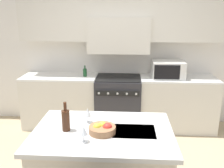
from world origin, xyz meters
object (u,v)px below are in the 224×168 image
at_px(fruit_bowl, 103,129).
at_px(oil_bottle_on_counter, 85,72).
at_px(range_stove, 118,103).
at_px(microwave, 168,69).
at_px(wine_glass_far, 88,113).
at_px(wine_bottle, 66,120).
at_px(wine_glass_near, 84,131).

height_order(fruit_bowl, oil_bottle_on_counter, oil_bottle_on_counter).
relative_size(range_stove, microwave, 1.76).
relative_size(range_stove, wine_glass_far, 5.84).
distance_m(wine_bottle, wine_glass_near, 0.31).
bearing_deg(wine_glass_near, microwave, 63.57).
bearing_deg(range_stove, wine_glass_far, -98.65).
xyz_separation_m(wine_bottle, wine_glass_near, (0.22, -0.22, -0.01)).
bearing_deg(range_stove, microwave, 1.26).
xyz_separation_m(microwave, wine_glass_far, (-1.11, -1.76, -0.09)).
relative_size(range_stove, oil_bottle_on_counter, 4.88).
bearing_deg(fruit_bowl, microwave, 64.94).
bearing_deg(fruit_bowl, wine_glass_near, -128.74).
distance_m(range_stove, wine_glass_far, 1.84).
bearing_deg(wine_bottle, oil_bottle_on_counter, 93.89).
bearing_deg(microwave, wine_bottle, -123.56).
bearing_deg(oil_bottle_on_counter, wine_bottle, -86.11).
xyz_separation_m(wine_glass_near, oil_bottle_on_counter, (-0.35, 2.17, 0.02)).
xyz_separation_m(range_stove, wine_bottle, (-0.45, -1.94, 0.53)).
bearing_deg(fruit_bowl, oil_bottle_on_counter, 104.28).
relative_size(microwave, oil_bottle_on_counter, 2.78).
bearing_deg(wine_glass_near, wine_glass_far, 93.87).
bearing_deg(wine_glass_near, range_stove, 83.76).
xyz_separation_m(wine_glass_far, fruit_bowl, (0.18, -0.23, -0.07)).
height_order(wine_bottle, wine_glass_far, wine_bottle).
distance_m(range_stove, fruit_bowl, 2.03).
bearing_deg(wine_bottle, fruit_bowl, -4.24).
bearing_deg(fruit_bowl, range_stove, 87.61).
relative_size(microwave, wine_glass_far, 3.33).
bearing_deg(wine_glass_far, wine_bottle, -133.08).
distance_m(wine_bottle, oil_bottle_on_counter, 1.96).
distance_m(microwave, wine_bottle, 2.36).
distance_m(microwave, oil_bottle_on_counter, 1.44).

